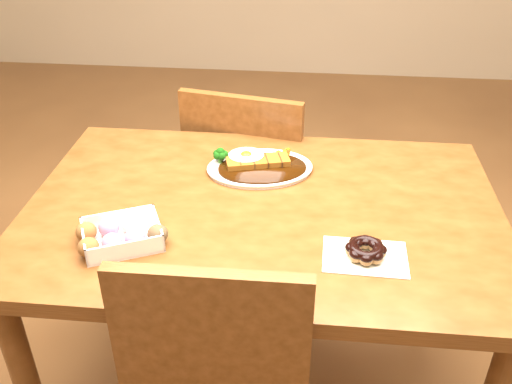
# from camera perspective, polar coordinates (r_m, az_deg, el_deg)

# --- Properties ---
(table) EXTENTS (1.20, 0.80, 0.75)m
(table) POSITION_cam_1_polar(r_m,az_deg,el_deg) (1.50, 0.68, -4.52)
(table) COLOR #4E2A0F
(table) RESTS_ON ground
(chair_far) EXTENTS (0.49, 0.49, 0.87)m
(chair_far) POSITION_cam_1_polar(r_m,az_deg,el_deg) (2.05, -0.36, 0.66)
(chair_far) COLOR #4E2A0F
(chair_far) RESTS_ON ground
(katsu_curry_plate) EXTENTS (0.32, 0.26, 0.06)m
(katsu_curry_plate) POSITION_cam_1_polar(r_m,az_deg,el_deg) (1.59, 0.20, 2.67)
(katsu_curry_plate) COLOR white
(katsu_curry_plate) RESTS_ON table
(donut_box) EXTENTS (0.21, 0.19, 0.05)m
(donut_box) POSITION_cam_1_polar(r_m,az_deg,el_deg) (1.34, -13.43, -4.16)
(donut_box) COLOR white
(donut_box) RESTS_ON table
(pon_de_ring) EXTENTS (0.19, 0.14, 0.04)m
(pon_de_ring) POSITION_cam_1_polar(r_m,az_deg,el_deg) (1.29, 10.92, -5.77)
(pon_de_ring) COLOR silver
(pon_de_ring) RESTS_ON table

